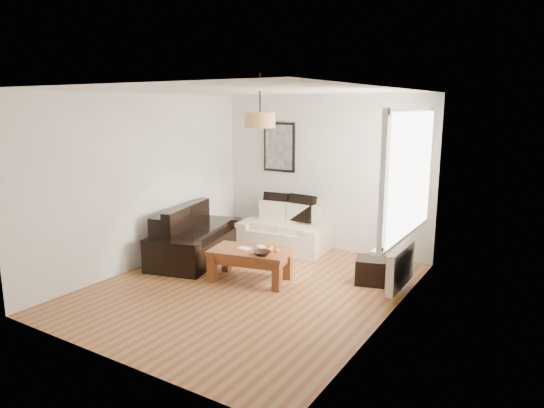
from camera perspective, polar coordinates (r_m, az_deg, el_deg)
The scene contains 21 objects.
floor at distance 6.58m, azimuth -2.79°, elevation -9.90°, with size 4.50×4.50×0.00m, color brown.
ceiling at distance 6.12m, azimuth -3.03°, elevation 13.36°, with size 3.80×4.50×0.00m, color white, non-canonical shape.
wall_back at distance 8.15m, azimuth 6.12°, elevation 3.72°, with size 3.80×0.04×2.60m, color silver, non-canonical shape.
wall_front at distance 4.60m, azimuth -19.05°, elevation -3.06°, with size 3.80×0.04×2.60m, color silver, non-canonical shape.
wall_left at distance 7.45m, azimuth -15.04°, elevation 2.64°, with size 0.04×4.50×2.60m, color silver, non-canonical shape.
wall_right at distance 5.39m, azimuth 13.96°, elevation -0.64°, with size 0.04×4.50×2.60m, color silver, non-canonical shape.
window_bay at distance 6.11m, azimuth 16.06°, elevation 3.52°, with size 0.14×1.90×1.60m, color white, non-canonical shape.
radiator at distance 6.40m, azimuth 15.10°, elevation -7.32°, with size 0.10×0.90×0.52m, color white.
poster at distance 8.48m, azimuth 0.87°, elevation 6.81°, with size 0.62×0.04×0.87m, color black, non-canonical shape.
pendant_shade at distance 6.37m, azimuth -1.44°, elevation 9.98°, with size 0.40×0.40×0.20m, color tan.
loveseat_cream at distance 8.15m, azimuth 1.40°, elevation -2.93°, with size 1.46×0.80×0.73m, color #BDB498, non-canonical shape.
sofa_leather at distance 7.74m, azimuth -9.07°, elevation -3.67°, with size 1.80×0.88×0.78m, color black, non-canonical shape.
coffee_table at distance 6.75m, azimuth -2.63°, elevation -7.31°, with size 1.10×0.60×0.45m, color brown, non-canonical shape.
ottoman at distance 6.80m, azimuth 12.64°, elevation -7.86°, with size 0.62×0.40×0.35m, color black.
cushion_left at distance 8.36m, azimuth 0.44°, elevation -0.18°, with size 0.45×0.14×0.45m, color black.
cushion_right at distance 8.11m, azimuth 3.54°, elevation -0.52°, with size 0.47×0.15×0.47m, color black.
fruit_bowl at distance 6.42m, azimuth -1.14°, elevation -5.92°, with size 0.23×0.23×0.06m, color black.
orange_a at distance 6.52m, azimuth -0.30°, elevation -5.53°, with size 0.06×0.06×0.06m, color orange.
orange_b at distance 6.53m, azimuth 0.58°, elevation -5.50°, with size 0.06×0.06×0.06m, color #E85B13.
orange_c at distance 6.60m, azimuth -0.12°, elevation -5.32°, with size 0.07×0.07×0.07m, color orange.
papers at distance 6.75m, azimuth -3.29°, elevation -5.28°, with size 0.18×0.13×0.01m, color white.
Camera 1 is at (3.48, -5.04, 2.42)m, focal length 31.54 mm.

